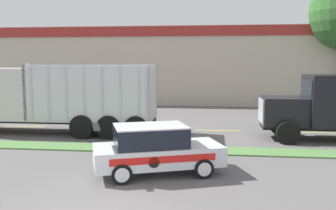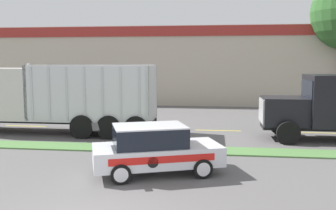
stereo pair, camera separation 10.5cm
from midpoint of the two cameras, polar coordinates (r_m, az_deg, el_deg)
grass_verge at (r=15.69m, az=-3.17°, el=-6.68°), size 120.00×1.32×0.06m
centre_line_3 at (r=22.64m, az=-21.12°, el=-3.02°), size 2.40×0.14×0.01m
centre_line_4 at (r=20.68m, az=-7.76°, el=-3.52°), size 2.40×0.14×0.01m
centre_line_5 at (r=20.02m, az=7.40°, el=-3.86°), size 2.40×0.14×0.01m
centre_line_6 at (r=20.79m, az=22.49°, el=-3.93°), size 2.40×0.14×0.01m
dump_truck_lead at (r=20.67m, az=-21.65°, el=0.79°), size 11.98×2.78×3.57m
rally_car at (r=12.27m, az=-2.17°, el=-6.70°), size 4.49×3.11×1.64m
traffic_cone at (r=13.95m, az=-0.07°, el=-7.32°), size 0.44×0.44×0.57m
store_building_backdrop at (r=36.29m, az=5.72°, el=6.06°), size 38.96×12.10×6.49m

